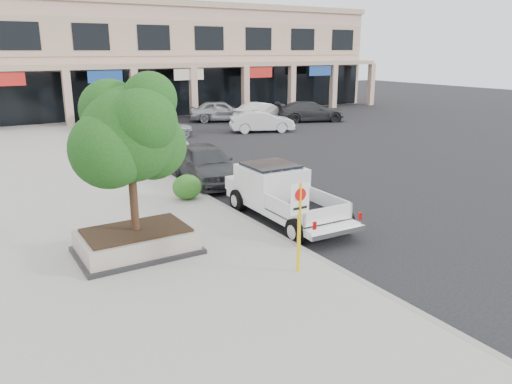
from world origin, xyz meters
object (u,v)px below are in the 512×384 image
at_px(curb_car_a, 206,164).
at_px(lot_car_d, 140,118).
at_px(no_parking_sign, 299,215).
at_px(lot_car_f, 263,112).
at_px(curb_car_c, 129,133).
at_px(lot_car_c, 311,111).
at_px(lot_car_b, 262,121).
at_px(pickup_truck, 287,196).
at_px(lot_car_a, 162,128).
at_px(planter, 137,241).
at_px(curb_car_b, 159,142).
at_px(curb_car_d, 104,119).
at_px(lot_car_e, 221,111).
at_px(planter_tree, 132,134).

height_order(curb_car_a, lot_car_d, curb_car_a).
distance_m(no_parking_sign, lot_car_f, 28.09).
distance_m(curb_car_c, lot_car_c, 15.71).
xyz_separation_m(curb_car_c, lot_car_b, (9.38, -0.23, 0.03)).
distance_m(pickup_truck, lot_car_a, 17.51).
height_order(planter, lot_car_a, lot_car_a).
bearing_deg(no_parking_sign, curb_car_b, 81.46).
bearing_deg(curb_car_d, lot_car_a, -62.05).
relative_size(no_parking_sign, curb_car_c, 0.48).
bearing_deg(curb_car_c, curb_car_d, 89.20).
xyz_separation_m(lot_car_d, lot_car_e, (6.71, 0.11, 0.08)).
xyz_separation_m(planter_tree, curb_car_d, (5.34, 23.32, -2.62)).
distance_m(pickup_truck, curb_car_c, 16.66).
bearing_deg(curb_car_c, lot_car_f, 19.44).
height_order(planter_tree, curb_car_a, planter_tree).
bearing_deg(lot_car_b, curb_car_b, 135.61).
relative_size(no_parking_sign, lot_car_d, 0.42).
bearing_deg(curb_car_c, curb_car_a, -88.65).
relative_size(planter, lot_car_b, 0.72).
height_order(curb_car_a, curb_car_b, curb_car_a).
xyz_separation_m(curb_car_a, lot_car_b, (9.41, 10.49, -0.11)).
distance_m(curb_car_a, lot_car_b, 14.09).
height_order(curb_car_b, lot_car_c, curb_car_b).
height_order(no_parking_sign, lot_car_a, no_parking_sign).
bearing_deg(no_parking_sign, lot_car_c, 51.96).
height_order(planter_tree, curb_car_b, planter_tree).
xyz_separation_m(curb_car_c, lot_car_c, (15.54, 2.27, 0.10)).
distance_m(planter, curb_car_c, 17.81).
height_order(curb_car_a, lot_car_c, curb_car_a).
relative_size(planter, lot_car_a, 0.78).
height_order(curb_car_c, lot_car_a, same).
xyz_separation_m(planter_tree, lot_car_a, (7.48, 17.56, -2.72)).
bearing_deg(curb_car_c, planter_tree, -105.23).
height_order(curb_car_a, curb_car_c, curb_car_a).
relative_size(curb_car_c, lot_car_c, 0.88).
relative_size(curb_car_a, curb_car_b, 1.01).
height_order(planter, planter_tree, planter_tree).
relative_size(lot_car_a, lot_car_c, 0.75).
bearing_deg(lot_car_d, lot_car_e, -65.56).
bearing_deg(planter, curb_car_c, 72.97).
bearing_deg(curb_car_c, lot_car_b, 0.11).
bearing_deg(planter_tree, no_parking_sign, -49.55).
xyz_separation_m(lot_car_a, lot_car_c, (13.14, 1.58, 0.10)).
relative_size(curb_car_a, curb_car_d, 0.86).
relative_size(pickup_truck, lot_car_d, 1.03).
relative_size(curb_car_b, lot_car_a, 1.20).
bearing_deg(lot_car_d, pickup_truck, -163.09).
bearing_deg(lot_car_b, no_parking_sign, 170.87).
relative_size(curb_car_c, lot_car_a, 1.17).
bearing_deg(pickup_truck, curb_car_d, 91.01).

